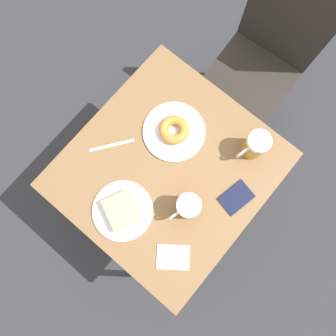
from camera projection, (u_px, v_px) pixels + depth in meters
name	position (u px, v px, depth m)	size (l,w,h in m)	color
ground_plane	(168.00, 191.00, 2.01)	(8.00, 8.00, 0.00)	#333338
table	(168.00, 172.00, 1.39)	(0.76, 0.81, 0.70)	olive
chair	(269.00, 50.00, 1.57)	(0.43, 0.43, 0.96)	#2D2823
plate_with_cake	(122.00, 210.00, 1.26)	(0.24, 0.24, 0.05)	silver
plate_with_donut	(174.00, 131.00, 1.33)	(0.26, 0.26, 0.05)	silver
beer_mug_left	(255.00, 145.00, 1.27)	(0.09, 0.13, 0.13)	#C68C23
beer_mug_center	(187.00, 207.00, 1.22)	(0.09, 0.13, 0.13)	#C68C23
napkin_folded	(173.00, 257.00, 1.25)	(0.15, 0.15, 0.00)	white
fork	(112.00, 145.00, 1.33)	(0.12, 0.16, 0.00)	silver
passport_near_edge	(236.00, 198.00, 1.29)	(0.11, 0.14, 0.01)	#141938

